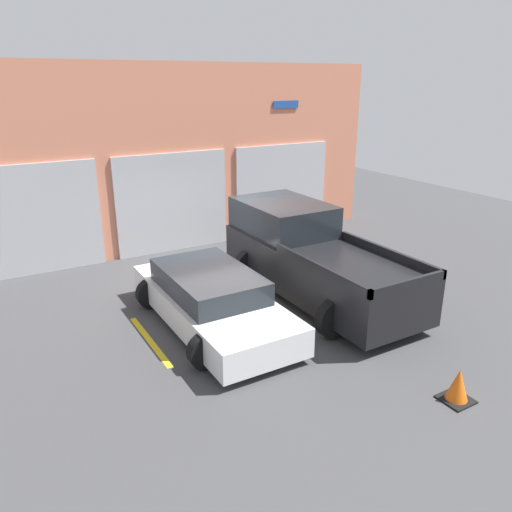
% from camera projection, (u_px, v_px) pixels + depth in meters
% --- Properties ---
extents(ground_plane, '(28.00, 28.00, 0.00)m').
position_uv_depth(ground_plane, '(228.00, 281.00, 12.39)').
color(ground_plane, '#3D3D3F').
extents(shophouse_building, '(13.13, 0.68, 5.20)m').
position_uv_depth(shophouse_building, '(173.00, 161.00, 14.20)').
color(shophouse_building, '#D17A5B').
rests_on(shophouse_building, ground).
extents(pickup_truck, '(2.49, 5.35, 1.95)m').
position_uv_depth(pickup_truck, '(310.00, 257.00, 11.44)').
color(pickup_truck, black).
rests_on(pickup_truck, ground).
extents(sedan_white, '(2.23, 4.54, 1.16)m').
position_uv_depth(sedan_white, '(211.00, 299.00, 10.05)').
color(sedan_white, white).
rests_on(sedan_white, ground).
extents(parking_stripe_far_left, '(0.12, 2.20, 0.01)m').
position_uv_depth(parking_stripe_far_left, '(150.00, 341.00, 9.58)').
color(parking_stripe_far_left, gold).
rests_on(parking_stripe_far_left, ground).
extents(parking_stripe_left, '(0.12, 2.20, 0.01)m').
position_uv_depth(parking_stripe_left, '(268.00, 310.00, 10.85)').
color(parking_stripe_left, gold).
rests_on(parking_stripe_left, ground).
extents(parking_stripe_centre, '(0.12, 2.20, 0.01)m').
position_uv_depth(parking_stripe_centre, '(361.00, 286.00, 12.11)').
color(parking_stripe_centre, gold).
rests_on(parking_stripe_centre, ground).
extents(traffic_cone, '(0.47, 0.47, 0.55)m').
position_uv_depth(traffic_cone, '(458.00, 386.00, 7.73)').
color(traffic_cone, black).
rests_on(traffic_cone, ground).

